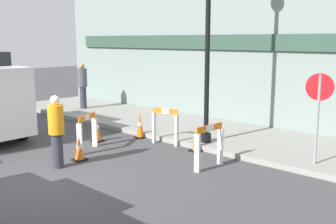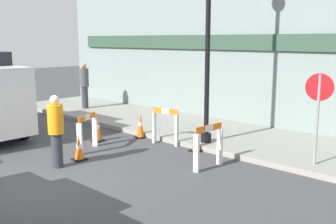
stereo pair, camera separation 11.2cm
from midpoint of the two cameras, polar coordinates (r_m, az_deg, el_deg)
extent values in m
plane|color=#424244|center=(8.48, -21.22, -10.17)|extent=(60.00, 60.00, 0.00)
cube|color=gray|center=(12.28, 5.09, -2.84)|extent=(18.00, 3.22, 0.14)
cube|color=gray|center=(13.34, 9.75, 9.73)|extent=(18.00, 0.12, 5.50)
cube|color=#2D4738|center=(13.24, 9.49, 9.95)|extent=(16.20, 0.10, 0.50)
cylinder|color=black|center=(10.77, 5.22, -3.70)|extent=(0.29, 0.29, 0.24)
cylinder|color=black|center=(10.44, 5.47, 10.53)|extent=(0.13, 0.13, 5.53)
cylinder|color=gray|center=(9.23, 20.54, -1.11)|extent=(0.06, 0.06, 2.01)
cylinder|color=red|center=(9.12, 20.84, 3.41)|extent=(0.59, 0.13, 0.60)
cube|color=white|center=(8.68, 3.91, -6.00)|extent=(0.14, 0.07, 0.86)
cube|color=white|center=(9.27, 7.25, -4.99)|extent=(0.14, 0.07, 0.86)
cube|color=orange|center=(8.84, 5.70, -2.33)|extent=(0.08, 0.86, 0.15)
cube|color=white|center=(8.84, 5.70, -2.33)|extent=(0.05, 0.26, 0.14)
cube|color=white|center=(10.74, 0.97, -2.72)|extent=(0.09, 0.14, 0.87)
cube|color=white|center=(11.09, -2.31, -2.30)|extent=(0.09, 0.14, 0.87)
cube|color=orange|center=(10.81, -0.70, 0.14)|extent=(0.77, 0.20, 0.15)
cube|color=white|center=(10.81, -0.70, 0.14)|extent=(0.24, 0.08, 0.14)
cube|color=white|center=(10.92, -10.90, -2.84)|extent=(0.14, 0.11, 0.82)
cube|color=white|center=(10.18, -13.00, -3.90)|extent=(0.14, 0.11, 0.82)
cube|color=orange|center=(10.44, -12.01, -0.78)|extent=(0.44, 0.83, 0.15)
cube|color=white|center=(10.44, -12.01, -0.78)|extent=(0.15, 0.26, 0.14)
cube|color=black|center=(11.52, -10.47, -4.12)|extent=(0.30, 0.30, 0.04)
cone|color=orange|center=(11.43, -10.53, -2.32)|extent=(0.23, 0.22, 0.70)
cylinder|color=white|center=(11.42, -10.54, -2.14)|extent=(0.13, 0.13, 0.10)
cube|color=black|center=(9.84, -13.02, -6.75)|extent=(0.30, 0.30, 0.04)
cone|color=orange|center=(9.75, -13.09, -5.03)|extent=(0.22, 0.23, 0.57)
cylinder|color=white|center=(9.75, -13.10, -4.87)|extent=(0.13, 0.13, 0.08)
cube|color=black|center=(10.39, 3.79, -5.58)|extent=(0.30, 0.30, 0.04)
cone|color=orange|center=(10.30, 3.82, -3.77)|extent=(0.23, 0.22, 0.64)
cylinder|color=white|center=(10.29, 3.82, -3.60)|extent=(0.13, 0.13, 0.09)
cube|color=black|center=(11.78, -4.33, -3.65)|extent=(0.30, 0.30, 0.04)
cone|color=orange|center=(11.69, -4.36, -1.89)|extent=(0.23, 0.22, 0.70)
cylinder|color=white|center=(11.68, -4.36, -1.72)|extent=(0.13, 0.13, 0.10)
cylinder|color=#33333D|center=(9.34, -16.08, -5.42)|extent=(0.32, 0.32, 0.79)
cylinder|color=orange|center=(9.17, -16.30, -1.04)|extent=(0.45, 0.45, 0.66)
sphere|color=beige|center=(9.09, -16.44, 1.66)|extent=(0.27, 0.27, 0.21)
cylinder|color=#33333D|center=(16.26, -12.40, 2.06)|extent=(0.31, 0.31, 0.88)
cylinder|color=#4C4C51|center=(16.16, -12.51, 4.89)|extent=(0.43, 0.43, 0.73)
sphere|color=tan|center=(16.12, -12.58, 6.57)|extent=(0.26, 0.26, 0.22)
cylinder|color=black|center=(12.24, -20.71, -2.43)|extent=(0.60, 0.18, 0.60)
camera|label=1|loc=(0.06, -90.31, -0.06)|focal=42.00mm
camera|label=2|loc=(0.06, 89.69, 0.06)|focal=42.00mm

